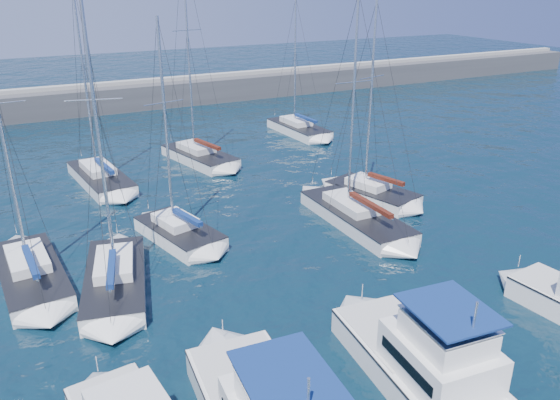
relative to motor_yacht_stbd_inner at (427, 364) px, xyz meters
name	(u,v)px	position (x,y,z in m)	size (l,w,h in m)	color
ground	(327,321)	(-1.11, 5.77, -1.13)	(220.00, 220.00, 0.00)	black
breakwater	(112,101)	(-1.11, 57.77, -0.08)	(160.00, 6.00, 4.45)	#424244
motor_yacht_stbd_inner	(427,364)	(0.00, 0.00, 0.00)	(4.51, 9.16, 4.69)	white
sailboat_mid_a	(31,274)	(-13.58, 16.21, -0.60)	(3.71, 8.58, 15.59)	white
sailboat_mid_b	(115,279)	(-9.59, 13.55, -0.60)	(4.89, 8.89, 16.07)	white
sailboat_mid_c	(179,232)	(-4.81, 17.61, -0.60)	(4.48, 7.07, 13.89)	white
sailboat_mid_d	(355,216)	(6.60, 14.69, -0.62)	(3.20, 9.68, 15.03)	silver
sailboat_mid_e	(372,193)	(10.10, 17.65, -0.60)	(4.86, 7.44, 14.46)	white
sailboat_back_a	(101,178)	(-7.38, 30.40, -0.60)	(4.12, 9.25, 16.00)	white
sailboat_back_b	(199,156)	(1.64, 32.28, -0.57)	(5.05, 8.87, 18.39)	silver
sailboat_back_c	(298,129)	(14.33, 36.75, -0.62)	(3.57, 8.67, 14.04)	white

